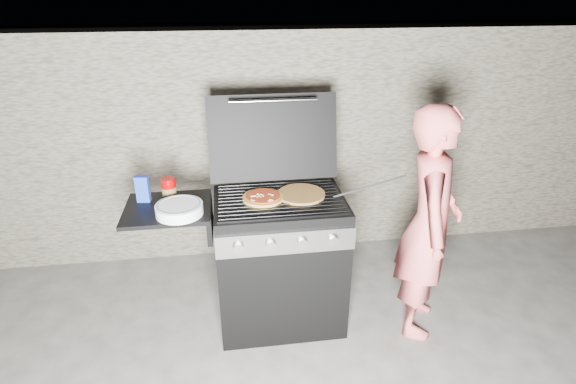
{
  "coord_description": "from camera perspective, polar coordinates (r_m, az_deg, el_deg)",
  "views": [
    {
      "loc": [
        -0.3,
        -2.44,
        2.11
      ],
      "look_at": [
        0.05,
        0.0,
        0.95
      ],
      "focal_mm": 28.0,
      "sensor_mm": 36.0,
      "label": 1
    }
  ],
  "objects": [
    {
      "name": "ground",
      "position": [
        3.24,
        -0.91,
        -15.46
      ],
      "size": [
        50.0,
        50.0,
        0.0
      ],
      "primitive_type": "plane",
      "color": "#4A4643"
    },
    {
      "name": "stone_wall",
      "position": [
        3.7,
        -3.07,
        6.11
      ],
      "size": [
        8.0,
        0.35,
        1.8
      ],
      "primitive_type": "cube",
      "color": "gray",
      "rests_on": "ground"
    },
    {
      "name": "gas_grill",
      "position": [
        2.94,
        -5.86,
        -9.09
      ],
      "size": [
        1.34,
        0.79,
        0.91
      ],
      "primitive_type": null,
      "color": "black",
      "rests_on": "ground"
    },
    {
      "name": "pizza_topped",
      "position": [
        2.72,
        -3.2,
        -0.63
      ],
      "size": [
        0.27,
        0.27,
        0.03
      ],
      "primitive_type": null,
      "rotation": [
        0.0,
        0.0,
        -0.11
      ],
      "color": "#B28637",
      "rests_on": "gas_grill"
    },
    {
      "name": "pizza_plain",
      "position": [
        2.77,
        1.68,
        -0.27
      ],
      "size": [
        0.32,
        0.32,
        0.02
      ],
      "primitive_type": "cylinder",
      "rotation": [
        0.0,
        0.0,
        0.1
      ],
      "color": "#D3AC53",
      "rests_on": "gas_grill"
    },
    {
      "name": "sauce_jar",
      "position": [
        2.82,
        -14.88,
        0.45
      ],
      "size": [
        0.09,
        0.09,
        0.13
      ],
      "primitive_type": "cylinder",
      "rotation": [
        0.0,
        0.0,
        -0.06
      ],
      "color": "#900001",
      "rests_on": "gas_grill"
    },
    {
      "name": "blue_carton",
      "position": [
        2.82,
        -17.97,
        0.38
      ],
      "size": [
        0.08,
        0.05,
        0.16
      ],
      "primitive_type": "cube",
      "rotation": [
        0.0,
        0.0,
        -0.12
      ],
      "color": "#19349F",
      "rests_on": "gas_grill"
    },
    {
      "name": "plate_stack",
      "position": [
        2.63,
        -13.64,
        -2.15
      ],
      "size": [
        0.28,
        0.28,
        0.06
      ],
      "primitive_type": "cylinder",
      "rotation": [
        0.0,
        0.0,
        0.03
      ],
      "color": "white",
      "rests_on": "gas_grill"
    },
    {
      "name": "person",
      "position": [
        2.9,
        17.48,
        -3.96
      ],
      "size": [
        0.54,
        0.64,
        1.51
      ],
      "primitive_type": "imported",
      "rotation": [
        0.0,
        0.0,
        1.19
      ],
      "color": "#EA6665",
      "rests_on": "ground"
    },
    {
      "name": "tongs",
      "position": [
        2.83,
        10.42,
        0.82
      ],
      "size": [
        0.49,
        0.08,
        0.1
      ],
      "primitive_type": "cylinder",
      "rotation": [
        0.0,
        1.4,
        0.13
      ],
      "color": "#242424",
      "rests_on": "gas_grill"
    }
  ]
}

